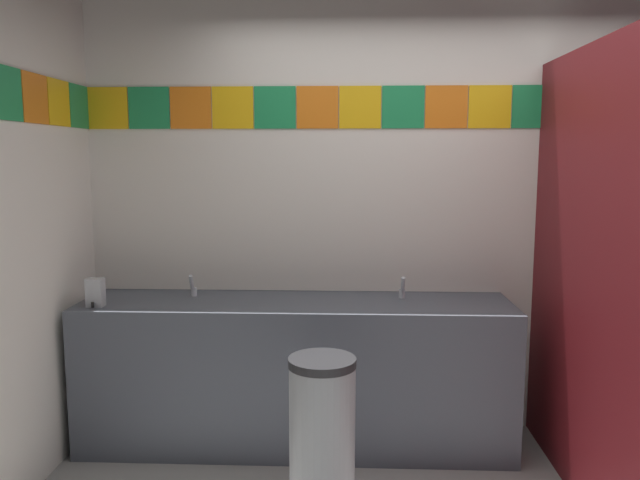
{
  "coord_description": "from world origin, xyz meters",
  "views": [
    {
      "loc": [
        -0.46,
        -2.33,
        1.68
      ],
      "look_at": [
        -0.6,
        0.82,
        1.26
      ],
      "focal_mm": 34.6,
      "sensor_mm": 36.0,
      "label": 1
    }
  ],
  "objects": [
    {
      "name": "trash_bin",
      "position": [
        -0.57,
        0.43,
        0.38
      ],
      "size": [
        0.32,
        0.32,
        0.76
      ],
      "color": "#999EA3",
      "rests_on": "ground_plane"
    },
    {
      "name": "faucet_left",
      "position": [
        -1.37,
        1.22,
        0.91
      ],
      "size": [
        0.04,
        0.1,
        0.14
      ],
      "color": "silver",
      "rests_on": "vanity_counter"
    },
    {
      "name": "soap_dispenser",
      "position": [
        -1.85,
        0.96,
        0.94
      ],
      "size": [
        0.09,
        0.09,
        0.16
      ],
      "color": "#B7BABF",
      "rests_on": "vanity_counter"
    },
    {
      "name": "vanity_counter",
      "position": [
        -0.75,
        1.13,
        0.44
      ],
      "size": [
        2.48,
        0.58,
        0.86
      ],
      "color": "#4C515B",
      "rests_on": "ground_plane"
    },
    {
      "name": "wall_back",
      "position": [
        -0.0,
        1.46,
        1.43
      ],
      "size": [
        4.07,
        0.09,
        2.84
      ],
      "color": "silver",
      "rests_on": "ground_plane"
    },
    {
      "name": "faucet_right",
      "position": [
        -0.13,
        1.22,
        0.91
      ],
      "size": [
        0.04,
        0.1,
        0.14
      ],
      "color": "silver",
      "rests_on": "vanity_counter"
    }
  ]
}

